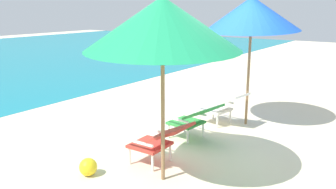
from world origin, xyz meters
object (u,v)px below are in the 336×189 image
lounge_chair_center (194,118)px  beach_ball (88,167)px  lounge_chair_left (159,139)px  lounge_chair_right (223,105)px  beach_umbrella_right (252,14)px  beach_umbrella_left (162,24)px

lounge_chair_center → beach_ball: size_ratio=3.74×
lounge_chair_left → lounge_chair_center: 1.16m
lounge_chair_right → beach_umbrella_right: (0.33, -0.35, 1.72)m
lounge_chair_center → lounge_chair_left: bearing=-174.2°
lounge_chair_center → beach_umbrella_right: size_ratio=0.37×
lounge_chair_center → beach_ball: bearing=166.0°
lounge_chair_left → beach_umbrella_left: (-0.32, -0.30, 1.64)m
beach_umbrella_right → beach_ball: size_ratio=9.99×
lounge_chair_left → beach_ball: lounge_chair_left is taller
lounge_chair_right → beach_umbrella_right: bearing=-47.1°
beach_umbrella_left → lounge_chair_center: bearing=15.6°
lounge_chair_left → lounge_chair_right: size_ratio=0.94×
lounge_chair_center → beach_umbrella_left: (-1.47, -0.41, 1.64)m
lounge_chair_right → beach_umbrella_right: size_ratio=0.38×
lounge_chair_left → beach_umbrella_left: size_ratio=0.33×
lounge_chair_right → beach_umbrella_right: beach_umbrella_right is taller
beach_umbrella_right → beach_ball: beach_umbrella_right is taller
lounge_chair_left → lounge_chair_center: bearing=5.8°
beach_umbrella_right → lounge_chair_center: bearing=163.7°
beach_umbrella_right → beach_ball: bearing=165.1°
lounge_chair_center → beach_umbrella_left: beach_umbrella_left is taller
lounge_chair_center → lounge_chair_right: 1.01m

